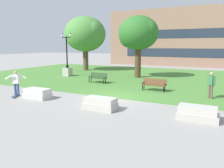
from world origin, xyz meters
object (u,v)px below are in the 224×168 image
object	(u,v)px
concrete_block_right	(197,113)
park_bench_far_left	(98,77)
person_skateboarder	(16,82)
park_bench_near_left	(154,84)
concrete_block_center	(37,94)
skateboard	(15,96)
lamp_post_right	(67,67)
person_bystander_near_lawn	(211,84)
concrete_block_left	(100,104)

from	to	relation	value
concrete_block_right	park_bench_far_left	bearing A→B (deg)	143.96
person_skateboarder	park_bench_near_left	world-z (taller)	person_skateboarder
concrete_block_center	skateboard	world-z (taller)	concrete_block_center
skateboard	park_bench_near_left	bearing A→B (deg)	37.85
skateboard	person_skateboarder	bearing A→B (deg)	111.33
park_bench_near_left	lamp_post_right	xyz separation A→B (m)	(-10.84, 3.62, 0.45)
concrete_block_center	park_bench_near_left	world-z (taller)	park_bench_near_left
concrete_block_center	person_bystander_near_lawn	bearing A→B (deg)	25.93
park_bench_near_left	person_bystander_near_lawn	size ratio (longest dim) A/B	1.06
park_bench_far_left	person_bystander_near_lawn	distance (m)	9.64
concrete_block_center	park_bench_far_left	xyz separation A→B (m)	(0.57, 6.81, 0.23)
concrete_block_center	concrete_block_left	bearing A→B (deg)	-3.87
skateboard	person_bystander_near_lawn	size ratio (longest dim) A/B	0.57
person_bystander_near_lawn	skateboard	bearing A→B (deg)	-155.62
park_bench_far_left	lamp_post_right	xyz separation A→B (m)	(-5.30, 2.40, 0.45)
park_bench_near_left	person_skateboarder	bearing A→B (deg)	-143.72
concrete_block_left	concrete_block_right	bearing A→B (deg)	6.06
concrete_block_center	person_bystander_near_lawn	size ratio (longest dim) A/B	1.05
park_bench_near_left	person_bystander_near_lawn	xyz separation A→B (m)	(3.89, -0.73, 0.44)
concrete_block_left	park_bench_far_left	distance (m)	8.32
concrete_block_center	person_bystander_near_lawn	distance (m)	11.13
concrete_block_center	park_bench_far_left	size ratio (longest dim) A/B	0.98
park_bench_far_left	person_bystander_near_lawn	bearing A→B (deg)	-11.68
person_skateboarder	person_bystander_near_lawn	size ratio (longest dim) A/B	1.00
lamp_post_right	person_bystander_near_lawn	distance (m)	15.35
concrete_block_left	concrete_block_right	xyz separation A→B (m)	(4.83, 0.51, 0.00)
concrete_block_right	park_bench_near_left	size ratio (longest dim) A/B	0.99
concrete_block_center	skateboard	distance (m)	1.66
concrete_block_center	lamp_post_right	world-z (taller)	lamp_post_right
park_bench_far_left	concrete_block_left	bearing A→B (deg)	-59.07
skateboard	person_bystander_near_lawn	bearing A→B (deg)	24.38
concrete_block_left	person_bystander_near_lawn	world-z (taller)	person_bystander_near_lawn
concrete_block_right	lamp_post_right	distance (m)	17.01
park_bench_near_left	park_bench_far_left	bearing A→B (deg)	167.65
skateboard	person_bystander_near_lawn	world-z (taller)	person_bystander_near_lawn
concrete_block_left	park_bench_near_left	world-z (taller)	park_bench_near_left
park_bench_near_left	park_bench_far_left	xyz separation A→B (m)	(-5.54, 1.21, 0.00)
concrete_block_right	concrete_block_left	bearing A→B (deg)	-173.94
concrete_block_left	park_bench_near_left	size ratio (longest dim) A/B	0.99
concrete_block_center	concrete_block_right	bearing A→B (deg)	1.09
concrete_block_center	park_bench_far_left	world-z (taller)	park_bench_far_left
lamp_post_right	park_bench_far_left	bearing A→B (deg)	-24.42
concrete_block_left	park_bench_far_left	size ratio (longest dim) A/B	0.98
concrete_block_right	skateboard	world-z (taller)	concrete_block_right
person_skateboarder	park_bench_far_left	world-z (taller)	person_skateboarder
park_bench_near_left	lamp_post_right	distance (m)	11.44
park_bench_near_left	lamp_post_right	size ratio (longest dim) A/B	0.39
skateboard	park_bench_far_left	world-z (taller)	park_bench_far_left
concrete_block_left	lamp_post_right	bearing A→B (deg)	135.09
concrete_block_left	skateboard	bearing A→B (deg)	-179.38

